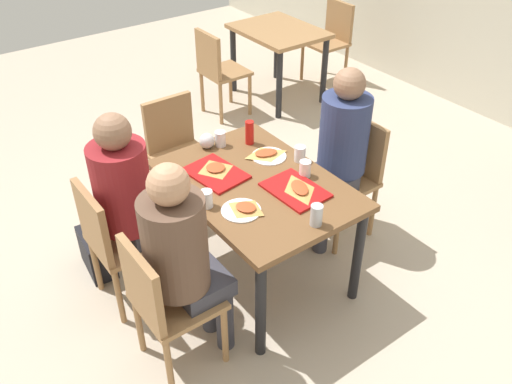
% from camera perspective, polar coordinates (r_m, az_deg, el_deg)
% --- Properties ---
extents(ground_plane, '(10.00, 10.00, 0.02)m').
position_cam_1_polar(ground_plane, '(3.66, -0.00, -8.47)').
color(ground_plane, '#B7A893').
extents(main_table, '(1.19, 0.84, 0.73)m').
position_cam_1_polar(main_table, '(3.25, -0.00, -0.27)').
color(main_table, brown).
rests_on(main_table, ground_plane).
extents(chair_near_left, '(0.40, 0.40, 0.85)m').
position_cam_1_polar(chair_near_left, '(3.25, -14.75, -4.65)').
color(chair_near_left, '#9E7247').
rests_on(chair_near_left, ground_plane).
extents(chair_near_right, '(0.40, 0.40, 0.85)m').
position_cam_1_polar(chair_near_right, '(2.84, -9.79, -11.02)').
color(chair_near_right, '#9E7247').
rests_on(chair_near_right, ground_plane).
extents(chair_far_side, '(0.40, 0.40, 0.85)m').
position_cam_1_polar(chair_far_side, '(3.77, 9.92, 2.28)').
color(chair_far_side, '#9E7247').
rests_on(chair_far_side, ground_plane).
extents(chair_left_end, '(0.40, 0.40, 0.85)m').
position_cam_1_polar(chair_left_end, '(4.02, -8.30, 4.74)').
color(chair_left_end, '#9E7247').
rests_on(chair_left_end, ground_plane).
extents(person_in_red, '(0.32, 0.42, 1.26)m').
position_cam_1_polar(person_in_red, '(3.14, -13.11, -0.27)').
color(person_in_red, '#383842').
rests_on(person_in_red, ground_plane).
extents(person_in_brown_jacket, '(0.32, 0.42, 1.26)m').
position_cam_1_polar(person_in_brown_jacket, '(2.71, -7.69, -6.23)').
color(person_in_brown_jacket, '#383842').
rests_on(person_in_brown_jacket, ground_plane).
extents(person_far_side, '(0.32, 0.42, 1.26)m').
position_cam_1_polar(person_far_side, '(3.56, 8.70, 4.88)').
color(person_far_side, '#383842').
rests_on(person_far_side, ground_plane).
extents(tray_red_near, '(0.39, 0.31, 0.02)m').
position_cam_1_polar(tray_red_near, '(3.27, -4.25, 1.97)').
color(tray_red_near, '#B21414').
rests_on(tray_red_near, main_table).
extents(tray_red_far, '(0.37, 0.28, 0.02)m').
position_cam_1_polar(tray_red_far, '(3.12, 4.14, 0.21)').
color(tray_red_far, '#B21414').
rests_on(tray_red_far, main_table).
extents(paper_plate_center, '(0.22, 0.22, 0.01)m').
position_cam_1_polar(paper_plate_center, '(3.43, 1.36, 3.77)').
color(paper_plate_center, white).
rests_on(paper_plate_center, main_table).
extents(paper_plate_near_edge, '(0.22, 0.22, 0.01)m').
position_cam_1_polar(paper_plate_near_edge, '(2.97, -1.57, -1.95)').
color(paper_plate_near_edge, white).
rests_on(paper_plate_near_edge, main_table).
extents(pizza_slice_a, '(0.20, 0.19, 0.02)m').
position_cam_1_polar(pizza_slice_a, '(3.28, -4.26, 2.49)').
color(pizza_slice_a, '#C68C47').
rests_on(pizza_slice_a, tray_red_near).
extents(pizza_slice_b, '(0.25, 0.20, 0.02)m').
position_cam_1_polar(pizza_slice_b, '(3.11, 4.59, 0.39)').
color(pizza_slice_b, '#C68C47').
rests_on(pizza_slice_b, tray_red_far).
extents(pizza_slice_c, '(0.19, 0.23, 0.02)m').
position_cam_1_polar(pizza_slice_c, '(3.43, 1.05, 4.07)').
color(pizza_slice_c, tan).
rests_on(pizza_slice_c, paper_plate_center).
extents(pizza_slice_d, '(0.21, 0.19, 0.02)m').
position_cam_1_polar(pizza_slice_d, '(2.96, -1.07, -1.68)').
color(pizza_slice_d, '#C68C47').
rests_on(pizza_slice_d, paper_plate_near_edge).
extents(plastic_cup_a, '(0.07, 0.07, 0.10)m').
position_cam_1_polar(plastic_cup_a, '(3.38, 4.62, 4.02)').
color(plastic_cup_a, white).
rests_on(plastic_cup_a, main_table).
extents(plastic_cup_b, '(0.07, 0.07, 0.10)m').
position_cam_1_polar(plastic_cup_b, '(2.99, -5.21, -0.71)').
color(plastic_cup_b, white).
rests_on(plastic_cup_b, main_table).
extents(plastic_cup_c, '(0.07, 0.07, 0.10)m').
position_cam_1_polar(plastic_cup_c, '(3.53, -3.76, 5.60)').
color(plastic_cup_c, white).
rests_on(plastic_cup_c, main_table).
extents(plastic_cup_d, '(0.07, 0.07, 0.10)m').
position_cam_1_polar(plastic_cup_d, '(3.23, 5.17, 2.45)').
color(plastic_cup_d, white).
rests_on(plastic_cup_d, main_table).
extents(soda_can, '(0.07, 0.07, 0.12)m').
position_cam_1_polar(soda_can, '(2.86, 6.36, -2.43)').
color(soda_can, '#B7BCC6').
rests_on(soda_can, main_table).
extents(condiment_bottle, '(0.06, 0.06, 0.16)m').
position_cam_1_polar(condiment_bottle, '(3.53, -0.68, 6.25)').
color(condiment_bottle, red).
rests_on(condiment_bottle, main_table).
extents(foil_bundle, '(0.10, 0.10, 0.10)m').
position_cam_1_polar(foil_bundle, '(3.52, -5.18, 5.38)').
color(foil_bundle, silver).
rests_on(foil_bundle, main_table).
extents(handbag, '(0.33, 0.19, 0.28)m').
position_cam_1_polar(handbag, '(3.73, -16.35, -6.09)').
color(handbag, black).
rests_on(handbag, ground_plane).
extents(background_table, '(0.90, 0.70, 0.73)m').
position_cam_1_polar(background_table, '(5.66, 2.37, 15.57)').
color(background_table, '#9E7247').
rests_on(background_table, ground_plane).
extents(background_chair_near, '(0.40, 0.40, 0.85)m').
position_cam_1_polar(background_chair_near, '(5.31, -4.06, 12.87)').
color(background_chair_near, '#9E7247').
rests_on(background_chair_near, ground_plane).
extents(background_chair_far, '(0.40, 0.40, 0.85)m').
position_cam_1_polar(background_chair_far, '(6.16, 7.93, 15.89)').
color(background_chair_far, '#9E7247').
rests_on(background_chair_far, ground_plane).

